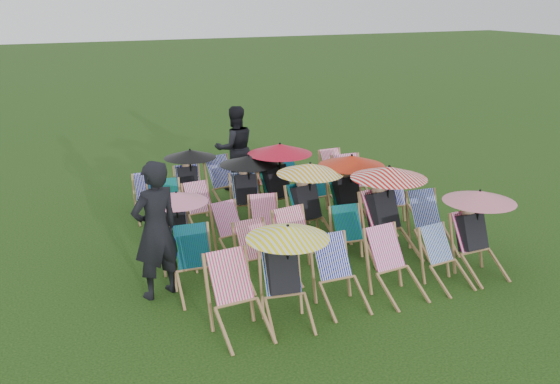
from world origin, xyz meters
name	(u,v)px	position (x,y,z in m)	size (l,w,h in m)	color
ground	(295,244)	(0.00, 0.00, 0.00)	(100.00, 100.00, 0.00)	black
deckchair_0	(239,298)	(-1.91, -2.32, 0.49)	(0.69, 0.93, 0.97)	#9F754A
deckchair_1	(286,273)	(-1.24, -2.27, 0.67)	(1.08, 1.14, 1.28)	#9F754A
deckchair_2	(340,275)	(-0.41, -2.20, 0.46)	(0.63, 0.86, 0.91)	#9F754A
deckchair_3	(396,265)	(0.45, -2.27, 0.46)	(0.68, 0.90, 0.93)	#9F754A
deckchair_4	(447,259)	(1.32, -2.30, 0.41)	(0.61, 0.80, 0.82)	#9F754A
deckchair_5	(479,232)	(1.99, -2.17, 0.68)	(1.08, 1.13, 1.28)	#9F754A
deckchair_6	(196,264)	(-2.07, -1.08, 0.46)	(0.68, 0.89, 0.92)	#9F754A
deckchair_7	(259,255)	(-1.11, -1.06, 0.43)	(0.61, 0.82, 0.85)	#9F754A
deckchair_8	(302,244)	(-0.41, -1.06, 0.47)	(0.74, 0.94, 0.95)	#9F754A
deckchair_9	(353,238)	(0.48, -1.06, 0.43)	(0.65, 0.85, 0.85)	#9F754A
deckchair_10	(390,210)	(1.18, -1.00, 0.77)	(1.23, 1.32, 1.46)	#9F754A
deckchair_11	(432,224)	(1.93, -1.16, 0.47)	(0.69, 0.91, 0.94)	#9F754A
deckchair_12	(176,228)	(-2.04, 0.05, 0.61)	(0.97, 1.03, 1.16)	#9F754A
deckchair_13	(234,231)	(-1.10, 0.02, 0.41)	(0.68, 0.84, 0.82)	#9F754A
deckchair_14	(267,224)	(-0.48, 0.10, 0.41)	(0.69, 0.85, 0.83)	#9F754A
deckchair_15	(311,202)	(0.31, 0.05, 0.71)	(1.14, 1.22, 1.35)	#9F754A
deckchair_16	(352,193)	(1.15, 0.11, 0.73)	(1.17, 1.22, 1.39)	#9F754A
deckchair_17	(399,202)	(2.08, -0.01, 0.47)	(0.64, 0.88, 0.93)	#9F754A
deckchair_18	(167,212)	(-1.88, 1.22, 0.48)	(0.74, 0.95, 0.95)	#9F754A
deckchair_19	(203,209)	(-1.22, 1.25, 0.42)	(0.61, 0.81, 0.83)	#9F754A
deckchair_20	(248,189)	(-0.34, 1.30, 0.67)	(1.07, 1.14, 1.27)	#9F754A
deckchair_21	(281,181)	(0.31, 1.26, 0.75)	(1.20, 1.30, 1.43)	#9F754A
deckchair_22	(323,193)	(1.15, 1.17, 0.42)	(0.65, 0.84, 0.84)	#9F754A
deckchair_23	(354,184)	(1.88, 1.23, 0.50)	(0.73, 0.97, 1.01)	#9F754A
deckchair_24	(149,198)	(-1.95, 2.30, 0.41)	(0.60, 0.79, 0.82)	#9F754A
deckchair_25	(190,179)	(-1.10, 2.44, 0.64)	(1.01, 1.07, 1.20)	#9F754A
deckchair_26	(227,183)	(-0.35, 2.41, 0.48)	(0.80, 0.99, 0.96)	#9F754A
deckchair_27	(258,182)	(0.31, 2.39, 0.41)	(0.61, 0.80, 0.82)	#9F754A
deckchair_28	(293,177)	(1.09, 2.36, 0.44)	(0.72, 0.90, 0.88)	#9F754A
deckchair_29	(337,172)	(2.12, 2.30, 0.43)	(0.59, 0.81, 0.87)	#9F754A
person_left	(156,230)	(-2.56, -0.86, 0.98)	(0.72, 0.47, 1.96)	black
person_rear	(235,148)	(0.21, 3.40, 0.91)	(0.89, 0.69, 1.82)	black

